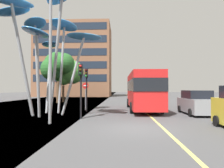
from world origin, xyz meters
TOP-DOWN VIEW (x-y plane):
  - ground at (-0.73, 0.00)m, footprint 120.00×240.00m
  - red_bus at (1.31, 9.37)m, footprint 2.87×10.26m
  - leaf_sculpture at (-6.84, 5.04)m, footprint 9.07×9.30m
  - traffic_light_kerb_near at (-3.59, 3.23)m, footprint 0.28×0.42m
  - traffic_light_kerb_far at (-3.95, 7.87)m, footprint 0.28×0.42m
  - car_parked_mid at (5.29, 6.16)m, footprint 2.08×4.59m
  - street_lamp at (-4.70, 1.17)m, footprint 1.65×0.44m
  - tree_pavement_near at (-10.44, 20.09)m, footprint 5.38×5.18m
  - tree_pavement_far at (-9.29, 22.07)m, footprint 4.94×4.98m
  - no_entry_sign at (-4.27, 9.30)m, footprint 0.60×0.12m
  - backdrop_building at (-13.71, 47.93)m, footprint 20.00×13.14m

SIDE VIEW (x-z plane):
  - ground at x=-0.73m, z-range -0.10..0.00m
  - car_parked_mid at x=5.29m, z-range -0.05..1.89m
  - no_entry_sign at x=-4.27m, z-range 0.44..3.12m
  - red_bus at x=1.31m, z-range 0.17..3.93m
  - traffic_light_kerb_near at x=-3.59m, z-range 0.84..4.61m
  - traffic_light_kerb_far at x=-3.95m, z-range 0.87..4.76m
  - tree_pavement_far at x=-9.29m, z-range 1.37..8.16m
  - street_lamp at x=-4.70m, z-range 1.10..9.79m
  - tree_pavement_near at x=-10.44m, z-range 1.63..9.34m
  - leaf_sculpture at x=-6.84m, z-range 2.46..11.44m
  - backdrop_building at x=-13.71m, z-range 0.00..19.79m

